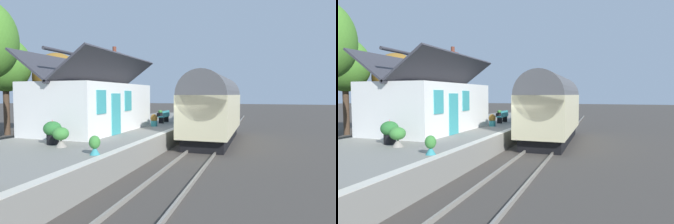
# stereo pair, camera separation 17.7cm
# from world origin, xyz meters

# --- Properties ---
(ground_plane) EXTENTS (160.00, 160.00, 0.00)m
(ground_plane) POSITION_xyz_m (0.00, 0.00, 0.00)
(ground_plane) COLOR #423D38
(platform) EXTENTS (32.00, 6.39, 0.98)m
(platform) POSITION_xyz_m (0.00, 4.19, 0.49)
(platform) COLOR gray
(platform) RESTS_ON ground
(platform_edge_coping) EXTENTS (32.00, 0.36, 0.02)m
(platform_edge_coping) POSITION_xyz_m (0.00, 1.18, 0.99)
(platform_edge_coping) COLOR beige
(platform_edge_coping) RESTS_ON platform
(rail_near) EXTENTS (52.00, 0.08, 0.14)m
(rail_near) POSITION_xyz_m (0.00, -1.62, 0.07)
(rail_near) COLOR gray
(rail_near) RESTS_ON ground
(rail_far) EXTENTS (52.00, 0.08, 0.14)m
(rail_far) POSITION_xyz_m (0.00, -0.18, 0.07)
(rail_far) COLOR gray
(rail_far) RESTS_ON ground
(train) EXTENTS (8.93, 2.73, 4.32)m
(train) POSITION_xyz_m (3.39, -0.90, 2.22)
(train) COLOR black
(train) RESTS_ON ground
(station_building) EXTENTS (7.78, 4.26, 5.11)m
(station_building) POSITION_xyz_m (-0.76, 5.26, 2.44)
(station_building) COLOR white
(station_building) RESTS_ON platform
(bench_platform_end) EXTENTS (1.42, 0.50, 0.88)m
(bench_platform_end) POSITION_xyz_m (9.85, 3.02, 1.46)
(bench_platform_end) COLOR teal
(bench_platform_end) RESTS_ON platform
(bench_near_building) EXTENTS (1.40, 0.44, 0.88)m
(bench_near_building) POSITION_xyz_m (4.72, 2.86, 1.46)
(bench_near_building) COLOR teal
(bench_near_building) RESTS_ON platform
(planter_bench_right) EXTENTS (0.72, 0.72, 1.04)m
(planter_bench_right) POSITION_xyz_m (-5.31, 4.34, 1.53)
(planter_bench_right) COLOR black
(planter_bench_right) RESTS_ON platform
(planter_by_door) EXTENTS (1.00, 0.32, 0.59)m
(planter_by_door) POSITION_xyz_m (10.21, 5.14, 1.27)
(planter_by_door) COLOR black
(planter_by_door) RESTS_ON platform
(planter_bench_left) EXTENTS (0.38, 0.38, 0.66)m
(planter_bench_left) POSITION_xyz_m (-6.56, 1.58, 1.31)
(planter_bench_left) COLOR teal
(planter_bench_left) RESTS_ON platform
(planter_corner_building) EXTENTS (0.62, 0.62, 0.78)m
(planter_corner_building) POSITION_xyz_m (-5.73, 3.61, 1.41)
(planter_corner_building) COLOR gray
(planter_corner_building) RESTS_ON platform
(planter_edge_far) EXTENTS (0.44, 0.44, 0.78)m
(planter_edge_far) POSITION_xyz_m (2.27, 2.76, 1.37)
(planter_edge_far) COLOR teal
(planter_edge_far) RESTS_ON platform
(lamp_post_platform) EXTENTS (0.32, 0.50, 3.52)m
(lamp_post_platform) POSITION_xyz_m (7.09, 1.66, 3.45)
(lamp_post_platform) COLOR black
(lamp_post_platform) RESTS_ON platform
(station_sign_board) EXTENTS (0.96, 0.06, 1.57)m
(station_sign_board) POSITION_xyz_m (8.06, 1.75, 2.17)
(station_sign_board) COLOR black
(station_sign_board) RESTS_ON platform
(tree_behind_building) EXTENTS (4.79, 4.15, 7.02)m
(tree_behind_building) POSITION_xyz_m (12.19, 13.91, 4.57)
(tree_behind_building) COLOR #4C3828
(tree_behind_building) RESTS_ON ground
(tree_mid_background) EXTENTS (3.70, 3.93, 6.48)m
(tree_mid_background) POSITION_xyz_m (5.11, 12.46, 4.43)
(tree_mid_background) COLOR #4C3828
(tree_mid_background) RESTS_ON ground
(tree_distant) EXTENTS (3.52, 3.73, 7.26)m
(tree_distant) POSITION_xyz_m (1.71, 14.30, 5.21)
(tree_distant) COLOR #4C3828
(tree_distant) RESTS_ON ground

